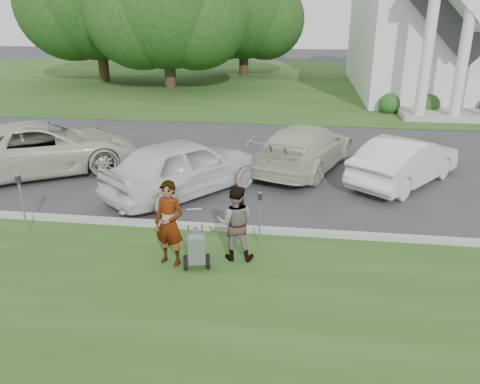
% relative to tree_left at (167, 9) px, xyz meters
% --- Properties ---
extents(ground, '(120.00, 120.00, 0.00)m').
position_rel_tree_left_xyz_m(ground, '(8.01, -21.99, -5.11)').
color(ground, '#333335').
rests_on(ground, ground).
extents(grass_strip, '(80.00, 7.00, 0.01)m').
position_rel_tree_left_xyz_m(grass_strip, '(8.01, -24.99, -5.11)').
color(grass_strip, '#264919').
rests_on(grass_strip, ground).
extents(church_lawn, '(80.00, 30.00, 0.01)m').
position_rel_tree_left_xyz_m(church_lawn, '(8.01, 5.01, -5.11)').
color(church_lawn, '#264919').
rests_on(church_lawn, ground).
extents(curb, '(80.00, 0.18, 0.15)m').
position_rel_tree_left_xyz_m(curb, '(8.01, -21.44, -5.04)').
color(curb, '#9E9E93').
rests_on(curb, ground).
extents(tree_left, '(10.63, 8.40, 9.71)m').
position_rel_tree_left_xyz_m(tree_left, '(0.00, 0.00, 0.00)').
color(tree_left, '#332316').
rests_on(tree_left, ground).
extents(tree_far, '(11.64, 9.20, 10.73)m').
position_rel_tree_left_xyz_m(tree_far, '(-6.00, 3.00, 0.58)').
color(tree_far, '#332316').
rests_on(tree_far, ground).
extents(tree_back, '(9.61, 7.60, 8.89)m').
position_rel_tree_left_xyz_m(tree_back, '(4.00, 8.00, -0.38)').
color(tree_back, '#332316').
rests_on(tree_back, ground).
extents(striping_cart, '(0.68, 1.12, 0.98)m').
position_rel_tree_left_xyz_m(striping_cart, '(7.07, -23.26, -4.69)').
color(striping_cart, black).
rests_on(striping_cart, ground).
extents(person_left, '(0.76, 0.60, 1.81)m').
position_rel_tree_left_xyz_m(person_left, '(6.50, -23.13, -4.20)').
color(person_left, '#999999').
rests_on(person_left, ground).
extents(person_right, '(0.82, 0.65, 1.64)m').
position_rel_tree_left_xyz_m(person_right, '(7.80, -22.73, -4.29)').
color(person_right, '#999999').
rests_on(person_right, ground).
extents(parking_meter_near, '(0.09, 0.08, 1.27)m').
position_rel_tree_left_xyz_m(parking_meter_near, '(8.24, -22.01, -4.31)').
color(parking_meter_near, '#93959B').
rests_on(parking_meter_near, ground).
extents(parking_meter_far, '(0.11, 0.10, 1.47)m').
position_rel_tree_left_xyz_m(parking_meter_far, '(2.69, -22.20, -4.18)').
color(parking_meter_far, '#93959B').
rests_on(parking_meter_far, ground).
extents(car_a, '(6.51, 5.51, 1.66)m').
position_rel_tree_left_xyz_m(car_a, '(0.78, -17.88, -4.28)').
color(car_a, beige).
rests_on(car_a, ground).
extents(car_b, '(4.52, 5.02, 1.65)m').
position_rel_tree_left_xyz_m(car_b, '(5.80, -19.13, -4.28)').
color(car_b, silver).
rests_on(car_b, ground).
extents(car_c, '(3.76, 5.55, 1.49)m').
position_rel_tree_left_xyz_m(car_c, '(9.23, -16.32, -4.36)').
color(car_c, beige).
rests_on(car_c, ground).
extents(car_d, '(3.88, 4.39, 1.44)m').
position_rel_tree_left_xyz_m(car_d, '(12.23, -17.38, -4.39)').
color(car_d, silver).
rests_on(car_d, ground).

